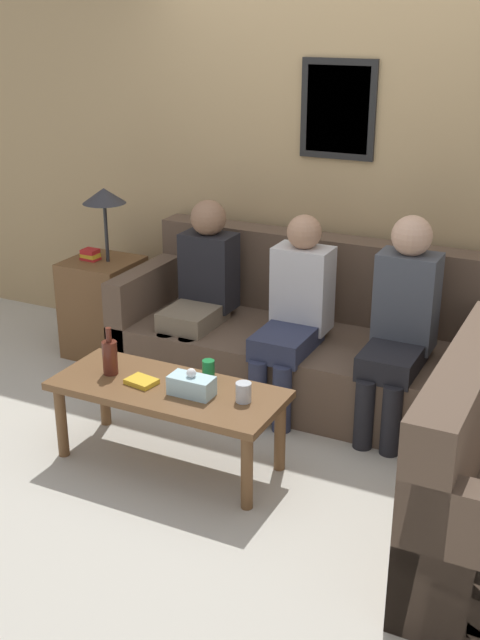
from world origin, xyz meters
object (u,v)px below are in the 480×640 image
object	(u,v)px
person_middle	(295,309)
person_right	(401,319)
wine_bottle	(110,356)
person_left	(201,286)
couch_main	(305,343)
drinking_glass	(243,392)
coffee_table	(168,397)

from	to	relation	value
person_middle	person_right	size ratio (longest dim) A/B	0.95
wine_bottle	person_left	xyz separation A→B (m)	(-0.00, 1.01, 0.08)
couch_main	person_middle	bearing A→B (deg)	-85.54
couch_main	drinking_glass	distance (m)	1.15
couch_main	person_right	size ratio (longest dim) A/B	1.87
drinking_glass	person_middle	world-z (taller)	person_middle
drinking_glass	person_middle	bearing A→B (deg)	96.62
person_left	person_right	xyz separation A→B (m)	(1.31, -0.07, 0.03)
couch_main	drinking_glass	world-z (taller)	couch_main
person_left	person_right	size ratio (longest dim) A/B	0.95
couch_main	person_middle	world-z (taller)	person_middle
couch_main	drinking_glass	bearing A→B (deg)	-83.82
couch_main	wine_bottle	bearing A→B (deg)	-119.89
drinking_glass	wine_bottle	bearing A→B (deg)	-178.21
coffee_table	wine_bottle	world-z (taller)	wine_bottle
person_left	couch_main	bearing A→B (deg)	11.80
person_middle	person_right	world-z (taller)	person_right
couch_main	wine_bottle	distance (m)	1.35
wine_bottle	person_middle	world-z (taller)	person_middle
coffee_table	drinking_glass	bearing A→B (deg)	3.61
coffee_table	drinking_glass	world-z (taller)	drinking_glass
drinking_glass	coffee_table	bearing A→B (deg)	-176.39
person_left	person_middle	distance (m)	0.68
coffee_table	wine_bottle	size ratio (longest dim) A/B	4.65
person_right	coffee_table	bearing A→B (deg)	-135.39
person_left	person_right	bearing A→B (deg)	-3.04
couch_main	coffee_table	xyz separation A→B (m)	(-0.30, -1.15, 0.08)
wine_bottle	drinking_glass	size ratio (longest dim) A/B	2.62
couch_main	person_left	distance (m)	0.75
couch_main	coffee_table	bearing A→B (deg)	-104.84
wine_bottle	person_right	distance (m)	1.62
couch_main	person_middle	xyz separation A→B (m)	(0.02, -0.23, 0.31)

